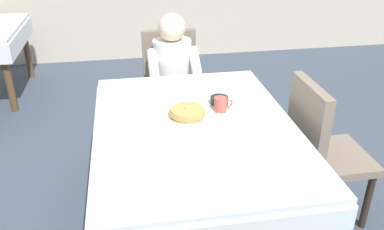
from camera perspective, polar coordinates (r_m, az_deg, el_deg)
name	(u,v)px	position (r m, az deg, el deg)	size (l,w,h in m)	color
ground_plane	(195,226)	(2.68, 0.39, -15.37)	(14.00, 14.00, 0.00)	#3D4756
dining_table_main	(195,138)	(2.29, 0.44, -3.30)	(1.12, 1.52, 0.74)	silver
chair_diner	(171,80)	(3.39, -2.96, 4.88)	(0.44, 0.45, 0.93)	#7A6B5B
diner_person	(173,72)	(3.19, -2.67, 6.13)	(0.40, 0.43, 1.12)	silver
chair_right_side	(320,145)	(2.59, 17.52, -3.99)	(0.45, 0.44, 0.93)	#7A6B5B
plate_breakfast	(188,118)	(2.30, -0.55, -0.42)	(0.28, 0.28, 0.02)	white
breakfast_stack	(188,113)	(2.28, -0.63, 0.35)	(0.21, 0.21, 0.06)	tan
cup_coffee	(221,104)	(2.38, 4.08, 1.50)	(0.11, 0.08, 0.08)	#B24C42
bowl_butter	(219,100)	(2.48, 3.87, 2.09)	(0.11, 0.11, 0.04)	black
syrup_pitcher	(146,109)	(2.35, -6.52, 0.87)	(0.08, 0.08, 0.07)	silver
fork_left_of_plate	(155,123)	(2.27, -5.22, -1.15)	(0.18, 0.01, 0.01)	silver
knife_right_of_plate	(221,118)	(2.32, 4.16, -0.40)	(0.20, 0.01, 0.01)	silver
spoon_near_edge	(194,145)	(2.05, 0.32, -4.29)	(0.15, 0.01, 0.01)	silver
napkin_folded	(130,139)	(2.12, -8.78, -3.42)	(0.17, 0.12, 0.01)	white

